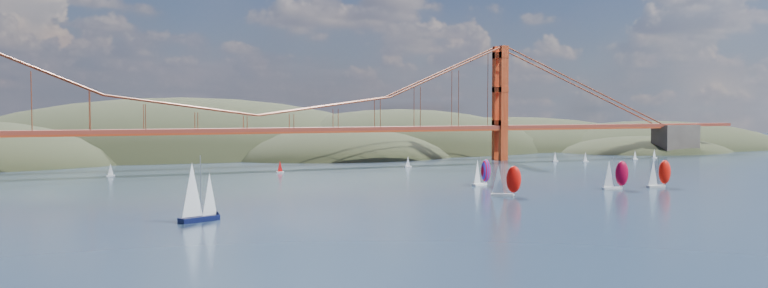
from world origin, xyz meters
TOP-DOWN VIEW (x-y plane):
  - ground at (0.00, 0.00)m, footprint 1200.00×1200.00m
  - headlands at (44.95, 278.29)m, footprint 725.00×225.00m
  - bridge at (-1.75, 180.00)m, footprint 552.00×12.00m
  - sloop_navy at (-50.86, 39.86)m, footprint 9.98×7.63m
  - racer_0 at (37.55, 51.91)m, footprint 8.72×6.28m
  - racer_1 at (78.50, 53.25)m, footprint 8.81×4.43m
  - racer_2 at (95.04, 52.04)m, footprint 8.59×3.75m
  - racer_rwb at (47.46, 80.50)m, footprint 8.44×5.30m
  - distant_boat_3 at (-59.10, 164.56)m, footprint 3.00×2.00m
  - distant_boat_4 at (137.30, 159.48)m, footprint 3.00×2.00m
  - distant_boat_5 at (148.84, 151.88)m, footprint 3.00×2.00m
  - distant_boat_6 at (180.55, 153.57)m, footprint 3.00×2.00m
  - distant_boat_7 at (197.38, 158.10)m, footprint 3.00×2.00m
  - distant_boat_8 at (59.02, 157.28)m, footprint 3.00×2.00m
  - distant_boat_9 at (2.01, 153.99)m, footprint 3.00×2.00m

SIDE VIEW (x-z plane):
  - headlands at x=44.95m, z-range -60.46..35.54m
  - ground at x=0.00m, z-range 0.00..0.00m
  - distant_boat_3 at x=-59.10m, z-range 0.06..4.76m
  - distant_boat_4 at x=137.30m, z-range 0.06..4.76m
  - distant_boat_5 at x=148.84m, z-range 0.06..4.76m
  - distant_boat_6 at x=180.55m, z-range 0.06..4.76m
  - distant_boat_7 at x=197.38m, z-range 0.06..4.76m
  - distant_boat_8 at x=59.02m, z-range 0.06..4.76m
  - distant_boat_9 at x=2.01m, z-range 0.06..4.76m
  - racer_rwb at x=47.46m, z-range -0.26..9.19m
  - racer_2 at x=95.04m, z-range -0.27..9.49m
  - racer_0 at x=37.55m, z-range -0.27..9.52m
  - racer_1 at x=78.50m, z-range -0.27..9.63m
  - sloop_navy at x=-50.86m, z-range -0.85..13.71m
  - bridge at x=-1.75m, z-range 4.73..59.73m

